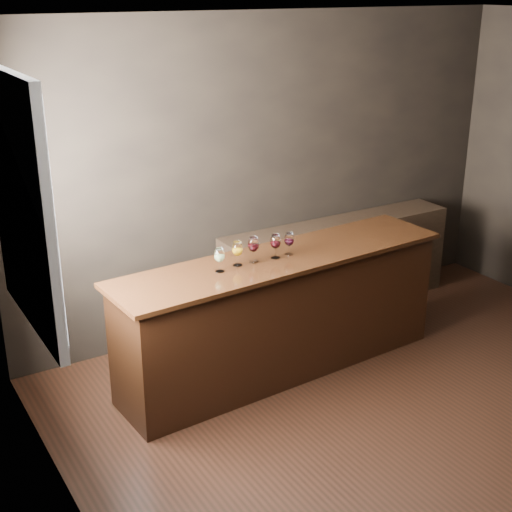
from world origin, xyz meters
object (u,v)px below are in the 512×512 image
back_bar_shelf (337,265)px  glass_red_c (289,240)px  bar_counter (282,316)px  glass_amber (237,249)px  glass_red_a (253,245)px  glass_red_b (275,242)px  glass_white (219,256)px

back_bar_shelf → glass_red_c: (-1.07, -0.76, 0.69)m
bar_counter → glass_amber: bearing=174.4°
glass_red_a → glass_red_c: glass_red_a is taller
glass_red_a → glass_red_c: 0.32m
glass_amber → glass_red_b: 0.33m
glass_amber → glass_red_c: bearing=-1.4°
back_bar_shelf → glass_amber: (-1.53, -0.74, 0.70)m
glass_red_b → glass_red_c: size_ratio=1.06×
glass_red_b → glass_red_c: 0.13m
glass_red_b → glass_red_c: (0.13, 0.00, -0.01)m
bar_counter → glass_red_b: 0.65m
glass_white → glass_red_a: (0.32, 0.04, 0.01)m
glass_amber → glass_red_a: glass_red_a is taller
glass_white → glass_red_b: glass_red_b is taller
bar_counter → glass_red_a: (-0.25, 0.02, 0.66)m
bar_counter → glass_red_a: bearing=172.5°
bar_counter → glass_red_b: (-0.07, -0.00, 0.65)m
glass_red_a → bar_counter: bearing=-4.1°
glass_red_a → glass_amber: bearing=-178.7°
glass_white → back_bar_shelf: bearing=24.7°
glass_amber → glass_red_c: 0.46m
back_bar_shelf → glass_red_c: 1.48m
back_bar_shelf → glass_red_b: (-1.20, -0.76, 0.70)m
glass_white → glass_amber: bearing=12.8°
glass_amber → glass_red_a: bearing=1.3°
back_bar_shelf → bar_counter: bearing=-146.1°
back_bar_shelf → glass_red_b: glass_red_b is taller
bar_counter → glass_red_c: glass_red_c is taller
back_bar_shelf → glass_red_c: size_ratio=13.25×
back_bar_shelf → glass_amber: glass_amber is taller
bar_counter → glass_red_b: size_ratio=14.22×
glass_red_a → glass_red_c: size_ratio=1.11×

